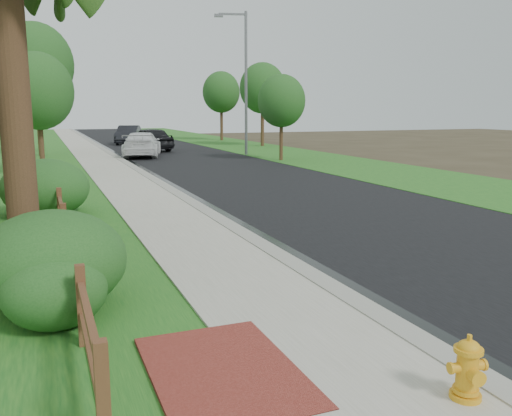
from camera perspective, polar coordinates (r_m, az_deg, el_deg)
name	(u,v)px	position (r m, az deg, el deg)	size (l,w,h in m)	color
ground	(346,319)	(8.11, 9.46, -11.48)	(120.00, 120.00, 0.00)	#332C1C
road	(160,149)	(42.39, -10.04, 6.16)	(8.00, 90.00, 0.02)	black
curb	(104,150)	(41.74, -15.72, 5.94)	(0.40, 90.00, 0.12)	gray
wet_gutter	(109,150)	(41.78, -15.24, 5.91)	(0.50, 90.00, 0.00)	black
sidewalk	(86,150)	(41.63, -17.51, 5.82)	(2.20, 90.00, 0.10)	gray
grass_strip	(58,151)	(41.53, -20.13, 5.63)	(1.60, 90.00, 0.06)	#164E1A
verge_far	(245,146)	(44.30, -1.22, 6.50)	(6.00, 90.00, 0.04)	#164E1A
brick_patch	(223,374)	(6.40, -3.46, -17.00)	(1.60, 2.40, 0.11)	maroon
ranch_fence	(62,216)	(13.04, -19.75, -0.77)	(0.12, 16.92, 1.10)	#4A2718
fire_hydrant	(467,370)	(6.07, 21.37, -15.56)	(0.45, 0.36, 0.69)	gold
white_suv	(142,144)	(35.37, -11.91, 6.57)	(2.17, 5.34, 1.55)	silver
dark_car_mid	(150,139)	(40.35, -11.12, 7.14)	(2.00, 4.98, 1.70)	black
dark_car_far	(129,135)	(48.75, -13.27, 7.52)	(1.68, 4.82, 1.59)	black
streetlight	(243,75)	(35.94, -1.34, 13.81)	(2.07, 0.73, 9.11)	slate
boulder	(53,271)	(9.52, -20.62, -6.24)	(1.16, 0.87, 0.77)	brown
shrub_a	(55,290)	(8.05, -20.43, -8.10)	(1.44, 1.44, 1.08)	#1D4B1A
shrub_b	(52,261)	(8.66, -20.65, -5.25)	(2.19, 2.19, 1.53)	#1D4B1A
shrub_c	(45,192)	(17.15, -21.28, 1.59)	(1.64, 1.64, 1.19)	#1D4B1A
shrub_d	(45,188)	(16.29, -21.30, 1.97)	(2.41, 2.41, 1.64)	#1D4B1A
tree_near_left	(38,91)	(26.16, -22.00, 11.32)	(3.09, 3.09, 5.48)	#3D2A19
tree_near_right	(281,101)	(32.05, 2.70, 11.19)	(2.78, 2.78, 5.01)	#3D2A19
tree_mid_left	(35,64)	(37.79, -22.21, 13.84)	(4.69, 4.69, 8.38)	#3D2A19
tree_mid_right	(262,88)	(44.62, 0.69, 12.49)	(3.70, 3.70, 6.71)	#3D2A19
tree_far_right	(221,92)	(52.96, -3.68, 12.06)	(3.56, 3.56, 6.57)	#3D2A19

